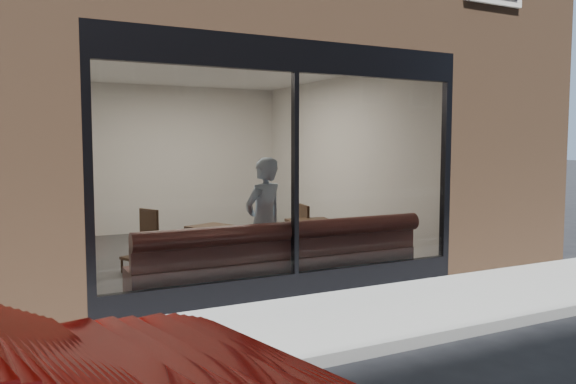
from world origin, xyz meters
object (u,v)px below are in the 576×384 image
cafe_table_left (212,227)px  cafe_table_right (311,222)px  banquette (281,272)px  person (264,222)px  cafe_chair_right (292,249)px  cafe_chair_left (139,258)px

cafe_table_left → cafe_table_right: 1.55m
banquette → cafe_table_right: (0.94, 0.86, 0.52)m
person → cafe_chair_right: size_ratio=3.72×
cafe_table_right → cafe_chair_left: bearing=159.5°
cafe_table_left → cafe_chair_left: 1.27m
person → cafe_chair_right: 1.63m
cafe_table_right → cafe_chair_left: (-2.43, 0.91, -0.50)m
banquette → cafe_table_left: (-0.60, 0.99, 0.52)m
cafe_table_left → cafe_chair_left: bearing=138.9°
cafe_chair_right → person: bearing=57.5°
cafe_table_right → cafe_chair_right: (-0.07, 0.50, -0.50)m
banquette → cafe_chair_right: 1.61m
cafe_table_right → cafe_table_left: bearing=174.9°
person → cafe_chair_right: bearing=-154.0°
banquette → cafe_table_left: 1.27m
person → cafe_chair_left: bearing=-70.5°
cafe_chair_left → cafe_chair_right: 2.39m
cafe_chair_left → cafe_chair_right: bearing=145.6°
cafe_table_left → cafe_table_right: size_ratio=0.87×
person → cafe_chair_left: person is taller
cafe_chair_left → cafe_chair_right: (2.35, -0.41, 0.00)m
cafe_chair_left → cafe_chair_right: cafe_chair_right is taller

